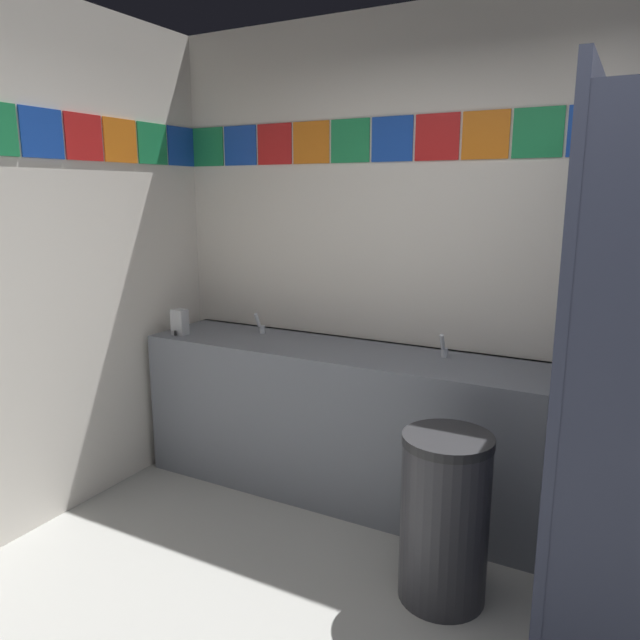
% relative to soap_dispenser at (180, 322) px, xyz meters
% --- Properties ---
extents(wall_back, '(4.35, 0.09, 2.72)m').
position_rel_soap_dispenser_xyz_m(wall_back, '(1.97, 0.49, 0.41)').
color(wall_back, silver).
rests_on(wall_back, ground_plane).
extents(vanity_counter, '(2.34, 0.57, 0.88)m').
position_rel_soap_dispenser_xyz_m(vanity_counter, '(1.01, 0.17, -0.51)').
color(vanity_counter, slate).
rests_on(vanity_counter, ground_plane).
extents(faucet_left, '(0.04, 0.10, 0.14)m').
position_rel_soap_dispenser_xyz_m(faucet_left, '(0.43, 0.25, -0.03)').
color(faucet_left, silver).
rests_on(faucet_left, vanity_counter).
extents(faucet_right, '(0.04, 0.10, 0.14)m').
position_rel_soap_dispenser_xyz_m(faucet_right, '(1.60, 0.25, -0.03)').
color(faucet_right, silver).
rests_on(faucet_right, vanity_counter).
extents(soap_dispenser, '(0.09, 0.09, 0.16)m').
position_rel_soap_dispenser_xyz_m(soap_dispenser, '(0.00, 0.00, 0.00)').
color(soap_dispenser, '#B7BABF').
rests_on(soap_dispenser, vanity_counter).
extents(stall_divider, '(0.92, 1.43, 2.12)m').
position_rel_soap_dispenser_xyz_m(stall_divider, '(2.46, -0.52, 0.11)').
color(stall_divider, '#33384C').
rests_on(stall_divider, ground_plane).
extents(trash_bin, '(0.38, 0.38, 0.75)m').
position_rel_soap_dispenser_xyz_m(trash_bin, '(1.85, -0.47, -0.58)').
color(trash_bin, '#333338').
rests_on(trash_bin, ground_plane).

